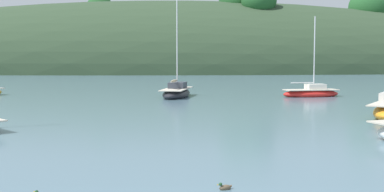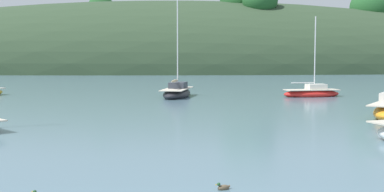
{
  "view_description": "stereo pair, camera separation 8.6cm",
  "coord_description": "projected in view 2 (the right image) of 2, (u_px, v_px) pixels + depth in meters",
  "views": [
    {
      "loc": [
        -1.27,
        -8.14,
        3.54
      ],
      "look_at": [
        0.0,
        20.0,
        1.2
      ],
      "focal_mm": 48.71,
      "sensor_mm": 36.0,
      "label": 1
    },
    {
      "loc": [
        -1.18,
        -8.15,
        3.54
      ],
      "look_at": [
        0.0,
        20.0,
        1.2
      ],
      "focal_mm": 48.71,
      "sensor_mm": 36.0,
      "label": 2
    }
  ],
  "objects": [
    {
      "name": "far_shoreline_hill",
      "position": [
        177.0,
        71.0,
        99.61
      ],
      "size": [
        150.0,
        36.0,
        29.83
      ],
      "color": "#2D422B",
      "rests_on": "ground"
    },
    {
      "name": "sailboat_orange_cutter",
      "position": [
        177.0,
        92.0,
        41.81
      ],
      "size": [
        3.1,
        5.94,
        8.02
      ],
      "color": "#232328",
      "rests_on": "ground"
    },
    {
      "name": "duck_lone_left",
      "position": [
        223.0,
        188.0,
        13.51
      ],
      "size": [
        0.41,
        0.31,
        0.24
      ],
      "color": "brown",
      "rests_on": "ground"
    },
    {
      "name": "sailboat_black_sloop",
      "position": [
        312.0,
        93.0,
        42.17
      ],
      "size": [
        4.93,
        2.34,
        6.64
      ],
      "color": "red",
      "rests_on": "ground"
    }
  ]
}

